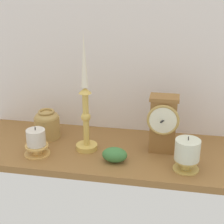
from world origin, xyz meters
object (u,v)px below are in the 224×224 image
pillar_candle_front (187,153)px  candlestick_tall_left (86,109)px  pillar_candle_near_clock (36,142)px  brass_vase_jar (47,124)px  mantel_clock (163,123)px

pillar_candle_front → candlestick_tall_left: bearing=167.7°
pillar_candle_near_clock → brass_vase_jar: bearing=94.2°
brass_vase_jar → pillar_candle_front: 52.86cm
brass_vase_jar → pillar_candle_front: pillar_candle_front is taller
mantel_clock → brass_vase_jar: (-42.72, 3.12, -4.96)cm
mantel_clock → candlestick_tall_left: size_ratio=0.49×
pillar_candle_front → pillar_candle_near_clock: (-49.97, 0.86, -1.23)cm
candlestick_tall_left → pillar_candle_near_clock: bearing=-157.3°
candlestick_tall_left → brass_vase_jar: bearing=158.4°
candlestick_tall_left → brass_vase_jar: candlestick_tall_left is taller
pillar_candle_front → mantel_clock: bearing=126.9°
mantel_clock → candlestick_tall_left: candlestick_tall_left is taller
candlestick_tall_left → mantel_clock: bearing=7.7°
candlestick_tall_left → brass_vase_jar: 20.41cm
brass_vase_jar → pillar_candle_front: bearing=-15.5°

